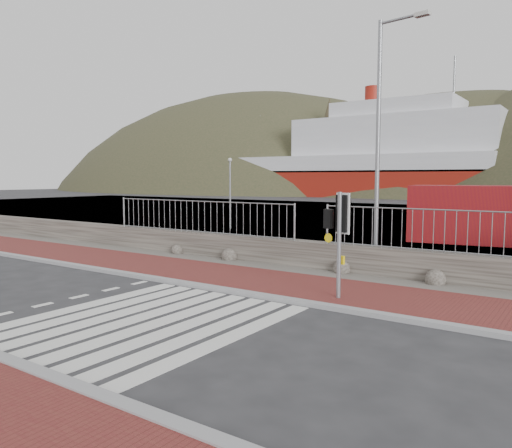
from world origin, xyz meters
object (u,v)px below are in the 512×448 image
Objects in this scene: ferry at (356,162)px; streetlight at (382,132)px; shipping_container at (482,214)px; traffic_signal_far at (338,222)px.

streetlight is at bearing -66.00° from ferry.
shipping_container is (27.96, -50.35, -4.05)m from ferry.
ferry is at bearing 124.17° from streetlight.
shipping_container is (1.32, 9.48, -3.09)m from streetlight.
traffic_signal_far reaches higher than shipping_container.
traffic_signal_far is 4.95m from streetlight.
shipping_container is at bearing -80.76° from traffic_signal_far.
traffic_signal_far is at bearing -72.45° from streetlight.
traffic_signal_far is at bearing -67.01° from ferry.
ferry reaches higher than shipping_container.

